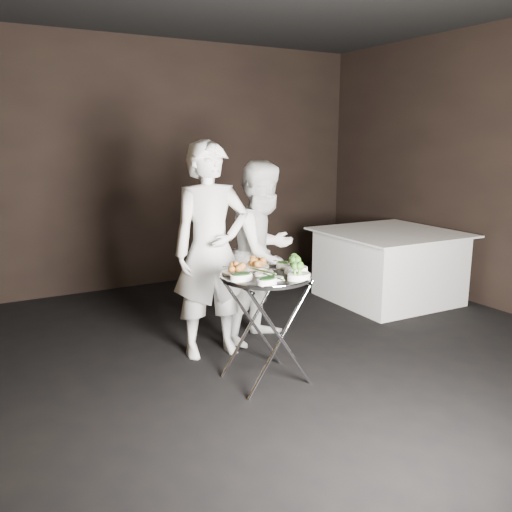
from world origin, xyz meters
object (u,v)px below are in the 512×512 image
serving_tray (266,276)px  waiter_left (211,251)px  dining_table (388,266)px  tray_stand (266,323)px  waiter_right (264,253)px

serving_tray → waiter_left: size_ratio=0.37×
waiter_left → dining_table: 2.52m
serving_tray → dining_table: bearing=26.6°
serving_tray → dining_table: serving_tray is taller
tray_stand → waiter_right: waiter_right is taller
tray_stand → waiter_left: waiter_left is taller
dining_table → waiter_left: bearing=-169.3°
tray_stand → serving_tray: size_ratio=1.21×
tray_stand → dining_table: tray_stand is taller
serving_tray → waiter_right: size_ratio=0.42×
tray_stand → dining_table: (2.30, 1.15, -0.06)m
tray_stand → serving_tray: serving_tray is taller
dining_table → waiter_right: bearing=-168.5°
tray_stand → dining_table: size_ratio=0.59×
tray_stand → waiter_left: bearing=100.0°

